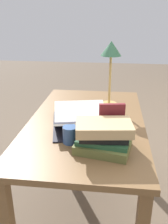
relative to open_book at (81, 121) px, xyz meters
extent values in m
plane|color=brown|center=(-0.08, 0.03, -0.80)|extent=(12.00, 12.00, 0.00)
cube|color=brown|center=(-0.08, 0.03, -0.05)|extent=(1.36, 0.78, 0.03)
cube|color=brown|center=(-0.71, -0.31, -0.43)|extent=(0.06, 0.06, 0.73)
cube|color=brown|center=(-0.71, 0.37, -0.43)|extent=(0.06, 0.06, 0.73)
cube|color=black|center=(0.00, 0.00, -0.02)|extent=(0.10, 0.35, 0.02)
cube|color=black|center=(-0.12, -0.03, -0.03)|extent=(0.29, 0.40, 0.01)
cube|color=black|center=(0.12, 0.03, -0.03)|extent=(0.29, 0.40, 0.01)
cube|color=white|center=(-0.10, -0.02, 0.02)|extent=(0.26, 0.38, 0.10)
cube|color=white|center=(0.10, 0.02, 0.02)|extent=(0.26, 0.38, 0.10)
cube|color=brown|center=(0.30, 0.16, -0.01)|extent=(0.27, 0.32, 0.05)
cube|color=#234C2D|center=(0.30, 0.16, 0.03)|extent=(0.21, 0.30, 0.02)
cube|color=black|center=(0.30, 0.16, 0.06)|extent=(0.17, 0.26, 0.03)
cube|color=tan|center=(0.30, 0.16, 0.10)|extent=(0.22, 0.31, 0.05)
cube|color=maroon|center=(0.15, 0.20, 0.08)|extent=(0.05, 0.15, 0.21)
cylinder|color=tan|center=(-0.40, 0.17, -0.02)|extent=(0.12, 0.12, 0.02)
cylinder|color=tan|center=(-0.40, 0.17, 0.17)|extent=(0.02, 0.02, 0.37)
cone|color=#285138|center=(-0.40, 0.17, 0.41)|extent=(0.15, 0.15, 0.11)
cylinder|color=#335184|center=(0.24, -0.03, 0.02)|extent=(0.08, 0.08, 0.10)
torus|color=#335184|center=(0.22, 0.01, 0.02)|extent=(0.03, 0.05, 0.05)
camera|label=1|loc=(1.48, 0.20, 0.67)|focal=40.00mm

